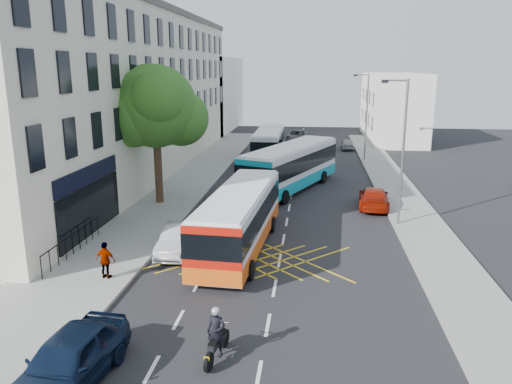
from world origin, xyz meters
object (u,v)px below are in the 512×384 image
(lamp_near, at_px, (402,145))
(lamp_far, at_px, (366,113))
(bus_near, at_px, (239,219))
(distant_car_silver, at_px, (347,144))
(bus_far, at_px, (269,144))
(bus_mid, at_px, (291,167))
(parked_car_silver, at_px, (179,239))
(street_tree, at_px, (155,107))
(motorbike, at_px, (217,335))
(parked_car_blue, at_px, (69,361))
(red_hatchback, at_px, (374,198))
(distant_car_grey, at_px, (297,136))
(pedestrian_far, at_px, (106,260))

(lamp_near, relative_size, lamp_far, 1.00)
(bus_near, bearing_deg, distant_car_silver, 80.84)
(bus_far, bearing_deg, bus_near, -88.82)
(lamp_near, relative_size, bus_mid, 0.68)
(lamp_far, relative_size, distant_car_silver, 2.30)
(lamp_near, bearing_deg, distant_car_silver, 92.25)
(lamp_near, bearing_deg, parked_car_silver, -153.70)
(street_tree, relative_size, bus_mid, 0.75)
(motorbike, distance_m, parked_car_blue, 4.24)
(bus_mid, bearing_deg, distant_car_silver, 96.46)
(street_tree, xyz_separation_m, red_hatchback, (13.86, 0.75, -5.64))
(lamp_near, distance_m, bus_mid, 10.56)
(street_tree, relative_size, bus_far, 0.83)
(bus_far, height_order, motorbike, bus_far)
(parked_car_silver, xyz_separation_m, red_hatchback, (10.25, 9.20, -0.02))
(lamp_far, xyz_separation_m, distant_car_grey, (-6.73, 12.20, -3.94))
(bus_near, xyz_separation_m, bus_mid, (1.92, 12.58, 0.16))
(distant_car_silver, height_order, pedestrian_far, pedestrian_far)
(lamp_near, xyz_separation_m, parked_car_silver, (-11.10, -5.48, -3.94))
(parked_car_blue, height_order, parked_car_silver, parked_car_blue)
(bus_mid, bearing_deg, red_hatchback, -15.50)
(lamp_near, height_order, parked_car_silver, lamp_near)
(street_tree, xyz_separation_m, lamp_far, (14.71, 17.03, -1.68))
(distant_car_silver, bearing_deg, red_hatchback, 92.04)
(parked_car_blue, xyz_separation_m, parked_car_silver, (0.31, 10.55, -0.11))
(street_tree, distance_m, distant_car_silver, 28.30)
(street_tree, xyz_separation_m, lamp_near, (14.71, -2.97, -1.68))
(parked_car_silver, distance_m, distant_car_grey, 37.94)
(lamp_near, bearing_deg, parked_car_blue, -125.44)
(distant_car_grey, distance_m, pedestrian_far, 41.83)
(bus_far, bearing_deg, street_tree, -109.18)
(parked_car_silver, relative_size, distant_car_silver, 1.19)
(lamp_far, bearing_deg, pedestrian_far, -114.47)
(motorbike, relative_size, distant_car_grey, 0.40)
(lamp_near, bearing_deg, pedestrian_far, -145.48)
(bus_near, distance_m, parked_car_silver, 3.07)
(bus_near, bearing_deg, parked_car_blue, -101.82)
(pedestrian_far, bearing_deg, distant_car_grey, -88.39)
(distant_car_grey, bearing_deg, lamp_near, -73.33)
(bus_mid, height_order, motorbike, bus_mid)
(bus_near, relative_size, distant_car_grey, 2.18)
(bus_far, distance_m, motorbike, 34.14)
(bus_mid, relative_size, parked_car_blue, 2.53)
(parked_car_blue, height_order, red_hatchback, parked_car_blue)
(lamp_far, distance_m, bus_far, 9.53)
(red_hatchback, height_order, distant_car_silver, red_hatchback)
(motorbike, height_order, red_hatchback, motorbike)
(motorbike, bearing_deg, bus_near, 104.09)
(parked_car_blue, relative_size, distant_car_grey, 0.95)
(bus_mid, xyz_separation_m, parked_car_blue, (-5.06, -23.95, -0.93))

